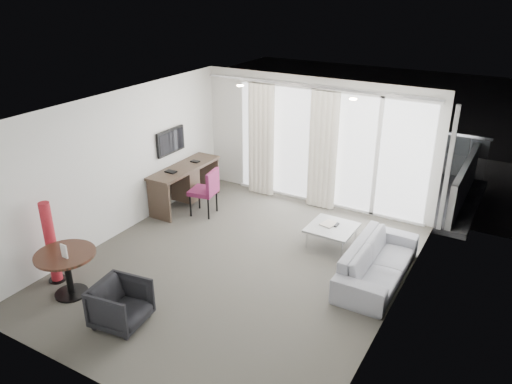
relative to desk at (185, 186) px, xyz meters
The scene contains 28 objects.
floor 2.70m from the desk, 34.49° to the right, with size 5.00×6.00×0.00m, color #4B4941.
ceiling 3.45m from the desk, 34.49° to the right, with size 5.00×6.00×0.00m, color white.
wall_left 1.78m from the desk, 101.13° to the right, with size 0.00×6.00×2.60m, color silver.
wall_right 5.02m from the desk, 17.84° to the right, with size 0.00×6.00×2.60m, color silver.
wall_front 5.10m from the desk, 63.99° to the right, with size 5.00×0.00×2.60m, color silver.
window_panel 3.01m from the desk, 30.46° to the left, with size 4.00×0.02×2.38m, color white, non-canonical shape.
window_frame 3.00m from the desk, 30.21° to the left, with size 4.10×0.06×2.44m, color white, non-canonical shape.
curtain_left 1.85m from the desk, 51.16° to the left, with size 0.60×0.20×2.38m, color silver, non-canonical shape.
curtain_right 2.89m from the desk, 28.05° to the left, with size 0.60×0.20×2.38m, color silver, non-canonical shape.
curtain_track 3.27m from the desk, 30.68° to the left, with size 4.80×0.04×0.04m, color #B2B2B7, non-canonical shape.
downlight_a 2.54m from the desk, ahead, with size 0.12×0.12×0.02m, color #FFE0B2.
downlight_b 4.04m from the desk, ahead, with size 0.12×0.12×0.02m, color #FFE0B2.
desk is the anchor object (origin of this frame).
tv 0.97m from the desk, 165.96° to the right, with size 0.05×0.80×0.50m, color black, non-canonical shape.
desk_chair 0.61m from the desk, 17.51° to the right, with size 0.52×0.48×0.95m, color maroon, non-canonical shape.
round_table 3.46m from the desk, 82.49° to the right, with size 0.87×0.87×0.70m, color #3D2317, non-canonical shape.
menu_card 3.56m from the desk, 81.04° to the right, with size 0.12×0.02×0.21m, color white, non-canonical shape.
red_lamp 3.29m from the desk, 90.62° to the right, with size 0.27×0.27×1.33m, color #A91F2A.
tub_armchair 3.90m from the desk, 65.61° to the right, with size 0.67×0.69×0.62m, color black.
coffee_table 3.27m from the desk, ahead, with size 0.79×0.79×0.36m, color gray, non-canonical shape.
remote 3.31m from the desk, ahead, with size 0.05×0.15×0.02m, color black, non-canonical shape.
magazine 3.18m from the desk, ahead, with size 0.23×0.29×0.02m, color gray, non-canonical shape.
sofa 4.35m from the desk, ahead, with size 2.03×0.79×0.59m, color gray.
terrace_slab 3.93m from the desk, 50.04° to the left, with size 5.60×3.00×0.12m, color #4D4D50.
rattan_chair_a 4.28m from the desk, 50.98° to the left, with size 0.58×0.58×0.86m, color #4E3829, non-canonical shape.
rattan_chair_b 4.95m from the desk, 38.29° to the left, with size 0.58×0.58×0.84m, color #4E3829, non-canonical shape.
rattan_table 4.22m from the desk, 41.07° to the left, with size 0.49×0.49×0.49m, color #4E3829, non-canonical shape.
balustrade 5.09m from the desk, 60.58° to the left, with size 5.50×0.06×1.05m, color #B2B2B7, non-canonical shape.
Camera 1 is at (3.77, -5.95, 4.40)m, focal length 35.00 mm.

